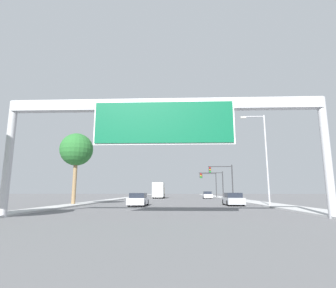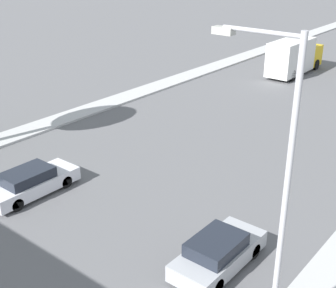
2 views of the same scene
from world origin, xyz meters
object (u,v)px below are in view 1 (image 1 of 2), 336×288
(traffic_light_mid_block, at_px, (214,180))
(car_far_left, at_px, (139,200))
(traffic_light_near_intersection, at_px, (224,176))
(street_lamp_right, at_px, (263,152))
(traffic_light_far_intersection, at_px, (211,181))
(palm_tree_background, at_px, (76,150))
(truck_box_primary, at_px, (159,190))
(sign_gantry, at_px, (164,121))
(car_mid_right, at_px, (207,195))
(car_mid_left, at_px, (233,199))

(traffic_light_mid_block, bearing_deg, car_far_left, -114.00)
(traffic_light_near_intersection, bearing_deg, street_lamp_right, -86.32)
(traffic_light_far_intersection, relative_size, palm_tree_background, 0.74)
(car_far_left, xyz_separation_m, street_lamp_right, (13.56, -0.98, 5.07))
(street_lamp_right, bearing_deg, traffic_light_far_intersection, 91.57)
(truck_box_primary, height_order, traffic_light_mid_block, traffic_light_mid_block)
(truck_box_primary, bearing_deg, sign_gantry, -85.35)
(traffic_light_mid_block, distance_m, palm_tree_background, 32.75)
(sign_gantry, bearing_deg, car_mid_right, 80.31)
(car_mid_left, bearing_deg, sign_gantry, -116.25)
(truck_box_primary, bearing_deg, car_far_left, -90.00)
(sign_gantry, height_order, car_far_left, sign_gantry)
(car_far_left, bearing_deg, car_mid_left, 5.92)
(traffic_light_mid_block, height_order, street_lamp_right, street_lamp_right)
(palm_tree_background, height_order, street_lamp_right, street_lamp_right)
(sign_gantry, distance_m, traffic_light_mid_block, 41.05)
(car_mid_right, height_order, street_lamp_right, street_lamp_right)
(car_mid_left, height_order, car_far_left, car_mid_left)
(traffic_light_near_intersection, bearing_deg, traffic_light_far_intersection, 89.68)
(truck_box_primary, distance_m, traffic_light_near_intersection, 18.05)
(car_far_left, height_order, palm_tree_background, palm_tree_background)
(truck_box_primary, bearing_deg, car_mid_right, -10.82)
(palm_tree_background, bearing_deg, traffic_light_far_intersection, 60.83)
(street_lamp_right, bearing_deg, palm_tree_background, 174.90)
(sign_gantry, relative_size, car_mid_left, 4.67)
(sign_gantry, distance_m, car_mid_left, 16.69)
(traffic_light_near_intersection, xyz_separation_m, street_lamp_right, (1.15, -17.97, 1.60))
(car_mid_right, xyz_separation_m, traffic_light_far_intersection, (2.01, 9.12, 3.43))
(car_mid_right, relative_size, traffic_light_mid_block, 0.83)
(car_mid_left, height_order, palm_tree_background, palm_tree_background)
(truck_box_primary, height_order, traffic_light_far_intersection, traffic_light_far_intersection)
(car_mid_left, relative_size, traffic_light_far_intersection, 0.71)
(car_mid_right, xyz_separation_m, traffic_light_near_intersection, (1.90, -10.88, 3.42))
(car_far_left, xyz_separation_m, traffic_light_near_intersection, (12.40, 17.00, 3.46))
(car_far_left, distance_m, street_lamp_right, 14.50)
(sign_gantry, xyz_separation_m, traffic_light_near_intersection, (8.90, 30.10, -1.85))
(car_mid_left, xyz_separation_m, truck_box_primary, (-10.50, 28.79, 1.04))
(traffic_light_near_intersection, distance_m, street_lamp_right, 18.08)
(car_mid_right, height_order, traffic_light_far_intersection, traffic_light_far_intersection)
(sign_gantry, bearing_deg, truck_box_primary, 94.65)
(car_mid_right, bearing_deg, traffic_light_mid_block, -30.09)
(truck_box_primary, bearing_deg, traffic_light_mid_block, -13.51)
(traffic_light_far_intersection, bearing_deg, traffic_light_mid_block, -92.84)
(sign_gantry, xyz_separation_m, car_mid_left, (7.00, 14.19, -5.31))
(car_mid_right, relative_size, palm_tree_background, 0.56)
(traffic_light_far_intersection, distance_m, palm_tree_background, 41.38)
(car_mid_right, bearing_deg, truck_box_primary, 169.18)
(traffic_light_near_intersection, distance_m, traffic_light_mid_block, 10.01)
(car_mid_right, relative_size, traffic_light_near_intersection, 0.77)
(sign_gantry, distance_m, traffic_light_far_intersection, 50.94)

